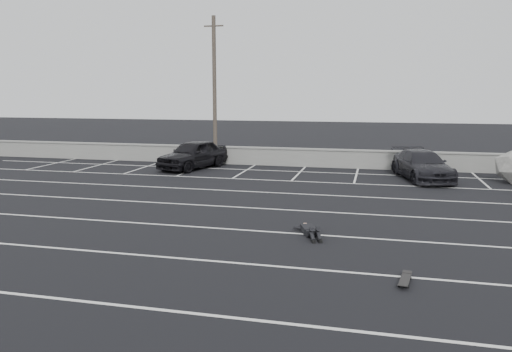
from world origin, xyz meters
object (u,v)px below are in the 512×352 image
(person, at_px, (308,226))
(skateboard, at_px, (405,280))
(car_left, at_px, (193,154))
(utility_pole, at_px, (215,91))
(car_right, at_px, (422,165))

(person, bearing_deg, skateboard, -74.54)
(car_left, height_order, person, car_left)
(car_left, relative_size, utility_pole, 0.55)
(person, bearing_deg, utility_pole, 97.63)
(car_left, relative_size, person, 2.12)
(utility_pole, height_order, skateboard, utility_pole)
(car_left, xyz_separation_m, car_right, (12.28, -0.72, -0.09))
(car_right, height_order, utility_pole, utility_pole)
(car_left, bearing_deg, car_right, 14.60)
(car_left, relative_size, skateboard, 5.55)
(car_left, bearing_deg, person, -36.98)
(car_left, xyz_separation_m, skateboard, (10.80, -15.13, -0.73))
(car_left, xyz_separation_m, person, (8.13, -11.59, -0.60))
(car_left, height_order, skateboard, car_left)
(utility_pole, relative_size, skateboard, 10.03)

